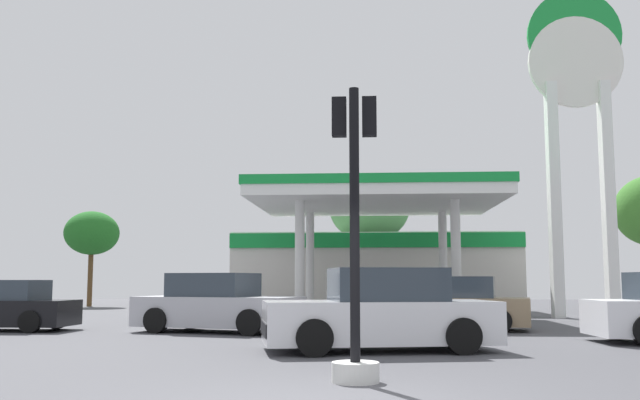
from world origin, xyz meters
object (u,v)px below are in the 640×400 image
object	(u,v)px
car_4	(380,313)
tree_1	(369,208)
car_2	(4,308)
traffic_signal_0	(355,261)
car_0	(218,305)
tree_0	(92,233)
station_pole_sign	(577,109)
car_1	(454,306)

from	to	relation	value
car_4	tree_1	bearing A→B (deg)	90.49
car_2	traffic_signal_0	xyz separation A→B (m)	(10.05, -9.36, 1.03)
car_0	car_2	world-z (taller)	car_0
tree_0	station_pole_sign	bearing A→B (deg)	-23.87
tree_0	tree_1	bearing A→B (deg)	-8.97
car_1	tree_0	size ratio (longest dim) A/B	0.87
station_pole_sign	traffic_signal_0	distance (m)	20.14
station_pole_sign	traffic_signal_0	bearing A→B (deg)	-115.59
car_1	tree_0	bearing A→B (deg)	135.89
car_0	car_2	distance (m)	6.12
car_1	car_4	bearing A→B (deg)	-109.65
car_2	station_pole_sign	bearing A→B (deg)	23.32
station_pole_sign	tree_0	xyz separation A→B (m)	(-23.15, 10.24, -4.04)
car_0	tree_1	world-z (taller)	tree_1
car_2	traffic_signal_0	distance (m)	13.77
car_1	car_4	size ratio (longest dim) A/B	0.92
tree_1	car_0	bearing A→B (deg)	-104.66
car_1	tree_0	world-z (taller)	tree_0
car_0	car_4	bearing A→B (deg)	-48.14
car_0	car_1	size ratio (longest dim) A/B	1.07
tree_0	car_0	bearing A→B (deg)	-59.06
station_pole_sign	car_1	size ratio (longest dim) A/B	2.84
car_1	traffic_signal_0	distance (m)	10.89
car_1	traffic_signal_0	world-z (taller)	traffic_signal_0
car_4	station_pole_sign	bearing A→B (deg)	58.67
car_4	traffic_signal_0	xyz separation A→B (m)	(-0.41, -4.36, 0.92)
car_0	tree_0	bearing A→B (deg)	120.94
tree_1	station_pole_sign	bearing A→B (deg)	-44.38
car_2	traffic_signal_0	size ratio (longest dim) A/B	0.95
car_4	tree_1	size ratio (longest dim) A/B	0.74
car_4	tree_0	world-z (taller)	tree_0
car_4	tree_0	size ratio (longest dim) A/B	0.95
car_4	tree_1	distance (m)	21.17
traffic_signal_0	station_pole_sign	bearing A→B (deg)	64.41
car_2	tree_1	bearing A→B (deg)	56.87
tree_1	car_1	bearing A→B (deg)	-80.73
car_0	traffic_signal_0	size ratio (longest dim) A/B	1.15
car_2	tree_1	xyz separation A→B (m)	(10.28, 15.74, 4.33)
traffic_signal_0	tree_1	bearing A→B (deg)	89.47
car_1	traffic_signal_0	bearing A→B (deg)	-103.94
station_pole_sign	car_4	size ratio (longest dim) A/B	2.60
station_pole_sign	tree_1	bearing A→B (deg)	135.62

